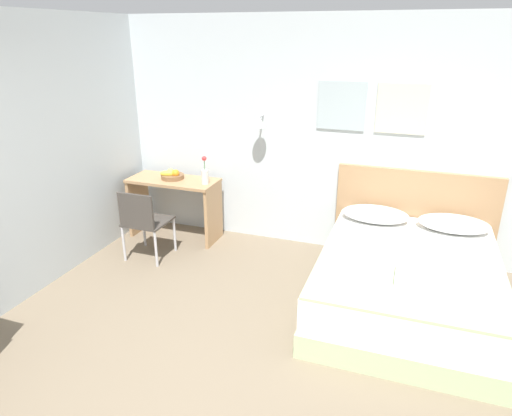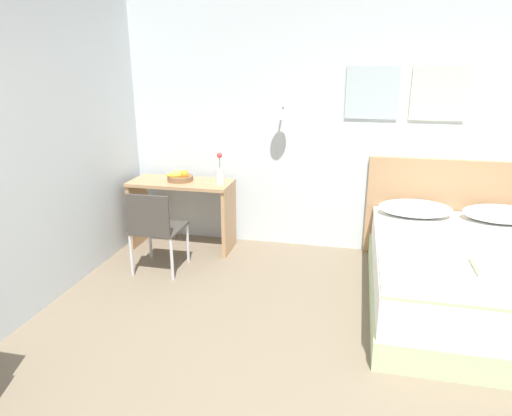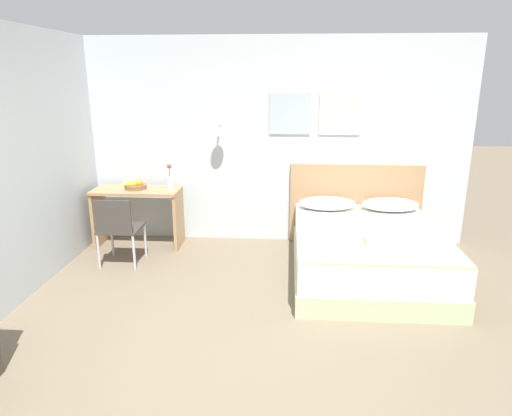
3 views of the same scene
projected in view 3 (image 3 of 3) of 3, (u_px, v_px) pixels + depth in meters
The scene contains 12 objects.
ground_plane at pixel (238, 375), 3.43m from camera, with size 24.00×24.00×0.00m, color #756651.
wall_back at pixel (263, 142), 5.94m from camera, with size 5.31×0.31×2.65m.
bed at pixel (366, 253), 5.07m from camera, with size 1.60×2.08×0.54m.
headboard at pixel (355, 204), 6.02m from camera, with size 1.72×0.06×1.06m.
pillow_left at pixel (327, 203), 5.75m from camera, with size 0.70×0.42×0.15m.
pillow_right at pixel (390, 205), 5.70m from camera, with size 0.70×0.42×0.15m.
throw_blanket at pixel (378, 249), 4.42m from camera, with size 1.55×0.83×0.02m.
folded_towel_near_foot at pixel (383, 240), 4.54m from camera, with size 0.35×0.29×0.06m.
desk at pixel (138, 207), 5.92m from camera, with size 1.11×0.48×0.76m.
desk_chair at pixel (118, 226), 5.26m from camera, with size 0.46×0.46×0.83m.
fruit_bowl at pixel (135, 185), 5.85m from camera, with size 0.28×0.28×0.13m.
flower_vase at pixel (170, 182), 5.75m from camera, with size 0.09×0.09×0.34m.
Camera 3 is at (0.35, -2.92, 2.17)m, focal length 32.00 mm.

